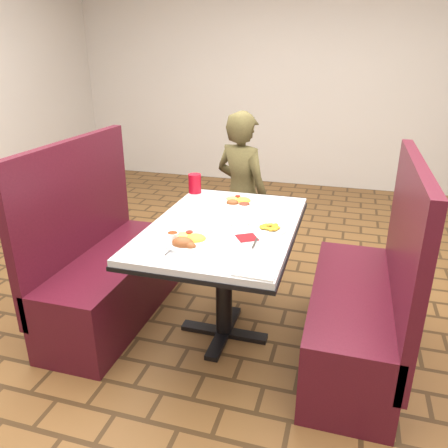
{
  "coord_description": "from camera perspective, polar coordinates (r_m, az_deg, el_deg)",
  "views": [
    {
      "loc": [
        0.65,
        -2.22,
        1.67
      ],
      "look_at": [
        0.0,
        0.0,
        0.75
      ],
      "focal_mm": 35.0,
      "sensor_mm": 36.0,
      "label": 1
    }
  ],
  "objects": [
    {
      "name": "far_dinner_plate",
      "position": [
        2.81,
        1.89,
        3.1
      ],
      "size": [
        0.24,
        0.24,
        0.06
      ],
      "rotation": [
        0.0,
        0.0,
        -0.11
      ],
      "color": "white",
      "rests_on": "dining_table"
    },
    {
      "name": "fork_utensil",
      "position": [
        2.16,
        -6.78,
        -3.28
      ],
      "size": [
        0.02,
        0.16,
        0.0
      ],
      "primitive_type": "cube",
      "rotation": [
        0.0,
        0.0,
        -0.08
      ],
      "color": "silver",
      "rests_on": "dining_table"
    },
    {
      "name": "lettuce_shreds",
      "position": [
        2.53,
        1.25,
        0.41
      ],
      "size": [
        0.28,
        0.32,
        0.0
      ],
      "primitive_type": null,
      "color": "#8CCA50",
      "rests_on": "dining_table"
    },
    {
      "name": "knife_utensil",
      "position": [
        2.23,
        -4.5,
        -2.45
      ],
      "size": [
        0.06,
        0.16,
        0.0
      ],
      "primitive_type": "cube",
      "rotation": [
        0.0,
        0.0,
        0.32
      ],
      "color": "#B8B7BC",
      "rests_on": "dining_table"
    },
    {
      "name": "spoon_utensil",
      "position": [
        2.23,
        4.04,
        -2.52
      ],
      "size": [
        0.02,
        0.14,
        0.0
      ],
      "primitive_type": "cube",
      "rotation": [
        0.0,
        0.0,
        0.04
      ],
      "color": "silver",
      "rests_on": "dining_table"
    },
    {
      "name": "booth_bench_left",
      "position": [
        2.97,
        -15.06,
        -5.97
      ],
      "size": [
        0.47,
        1.2,
        1.17
      ],
      "color": "#4E121F",
      "rests_on": "ground"
    },
    {
      "name": "red_tumbler",
      "position": [
        3.03,
        -3.84,
        5.3
      ],
      "size": [
        0.09,
        0.09,
        0.13
      ],
      "primitive_type": "cylinder",
      "color": "#AE0B1B",
      "rests_on": "dining_table"
    },
    {
      "name": "near_dinner_plate",
      "position": [
        2.23,
        -4.84,
        -1.9
      ],
      "size": [
        0.26,
        0.26,
        0.08
      ],
      "rotation": [
        0.0,
        0.0,
        0.19
      ],
      "color": "white",
      "rests_on": "dining_table"
    },
    {
      "name": "paper_napkin",
      "position": [
        1.96,
        4.16,
        -6.2
      ],
      "size": [
        0.19,
        0.15,
        0.01
      ],
      "primitive_type": "cube",
      "rotation": [
        0.0,
        0.0,
        -0.04
      ],
      "color": "white",
      "rests_on": "dining_table"
    },
    {
      "name": "plantain_plate",
      "position": [
        2.41,
        6.01,
        -0.55
      ],
      "size": [
        0.19,
        0.19,
        0.03
      ],
      "rotation": [
        0.0,
        0.0,
        0.32
      ],
      "color": "white",
      "rests_on": "dining_table"
    },
    {
      "name": "booth_bench_right",
      "position": [
        2.59,
        17.48,
        -10.52
      ],
      "size": [
        0.47,
        1.2,
        1.17
      ],
      "color": "#4E121F",
      "rests_on": "ground"
    },
    {
      "name": "dining_table",
      "position": [
        2.52,
        0.0,
        -2.03
      ],
      "size": [
        0.81,
        1.21,
        0.75
      ],
      "color": "silver",
      "rests_on": "ground"
    },
    {
      "name": "maroon_napkin",
      "position": [
        2.3,
        3.02,
        -1.79
      ],
      "size": [
        0.14,
        0.14,
        0.0
      ],
      "primitive_type": "cube",
      "rotation": [
        0.0,
        0.0,
        0.57
      ],
      "color": "maroon",
      "rests_on": "dining_table"
    },
    {
      "name": "diner_person",
      "position": [
        3.37,
        2.32,
        3.83
      ],
      "size": [
        0.55,
        0.47,
        1.27
      ],
      "primitive_type": "imported",
      "rotation": [
        0.0,
        0.0,
        2.72
      ],
      "color": "brown",
      "rests_on": "ground"
    }
  ]
}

